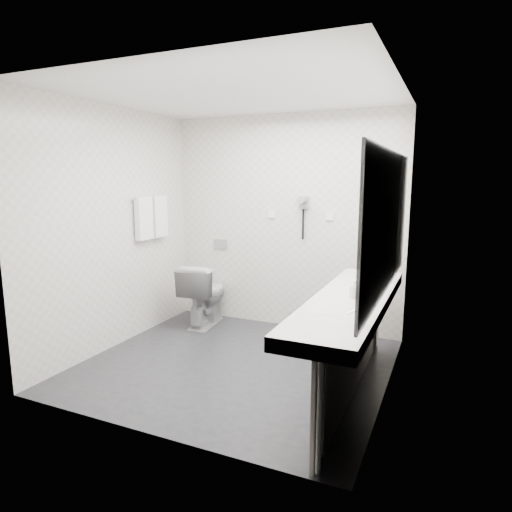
% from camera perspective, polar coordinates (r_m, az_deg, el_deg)
% --- Properties ---
extents(floor, '(2.80, 2.80, 0.00)m').
position_cam_1_polar(floor, '(4.40, -2.66, -13.78)').
color(floor, '#27272D').
rests_on(floor, ground).
extents(ceiling, '(2.80, 2.80, 0.00)m').
position_cam_1_polar(ceiling, '(4.09, -2.96, 20.25)').
color(ceiling, white).
rests_on(ceiling, wall_back).
extents(wall_back, '(2.80, 0.00, 2.80)m').
position_cam_1_polar(wall_back, '(5.24, 3.64, 4.27)').
color(wall_back, silver).
rests_on(wall_back, floor).
extents(wall_front, '(2.80, 0.00, 2.80)m').
position_cam_1_polar(wall_front, '(2.97, -14.19, -0.43)').
color(wall_front, silver).
rests_on(wall_front, floor).
extents(wall_left, '(0.00, 2.60, 2.60)m').
position_cam_1_polar(wall_left, '(4.85, -17.76, 3.34)').
color(wall_left, silver).
rests_on(wall_left, floor).
extents(wall_right, '(0.00, 2.60, 2.60)m').
position_cam_1_polar(wall_right, '(3.65, 17.22, 1.33)').
color(wall_right, silver).
rests_on(wall_right, floor).
extents(vanity_counter, '(0.55, 2.20, 0.10)m').
position_cam_1_polar(vanity_counter, '(3.59, 12.08, -5.92)').
color(vanity_counter, white).
rests_on(vanity_counter, floor).
extents(vanity_panel, '(0.03, 2.15, 0.75)m').
position_cam_1_polar(vanity_panel, '(3.73, 12.22, -12.26)').
color(vanity_panel, gray).
rests_on(vanity_panel, floor).
extents(vanity_post_near, '(0.06, 0.06, 0.75)m').
position_cam_1_polar(vanity_post_near, '(2.81, 8.15, -19.96)').
color(vanity_post_near, silver).
rests_on(vanity_post_near, floor).
extents(vanity_post_far, '(0.06, 0.06, 0.75)m').
position_cam_1_polar(vanity_post_far, '(4.69, 15.25, -7.70)').
color(vanity_post_far, silver).
rests_on(vanity_post_far, floor).
extents(mirror, '(0.02, 2.20, 1.05)m').
position_cam_1_polar(mirror, '(3.43, 16.73, 4.19)').
color(mirror, '#B2BCC6').
rests_on(mirror, wall_right).
extents(basin_near, '(0.40, 0.31, 0.05)m').
position_cam_1_polar(basin_near, '(2.98, 9.44, -8.49)').
color(basin_near, white).
rests_on(basin_near, vanity_counter).
extents(basin_far, '(0.40, 0.31, 0.05)m').
position_cam_1_polar(basin_far, '(4.20, 13.96, -3.18)').
color(basin_far, white).
rests_on(basin_far, vanity_counter).
extents(faucet_near, '(0.04, 0.04, 0.15)m').
position_cam_1_polar(faucet_near, '(2.91, 13.23, -7.20)').
color(faucet_near, silver).
rests_on(faucet_near, vanity_counter).
extents(faucet_far, '(0.04, 0.04, 0.15)m').
position_cam_1_polar(faucet_far, '(4.16, 16.66, -2.18)').
color(faucet_far, silver).
rests_on(faucet_far, vanity_counter).
extents(soap_bottle_a, '(0.07, 0.07, 0.12)m').
position_cam_1_polar(soap_bottle_a, '(3.53, 12.51, -4.41)').
color(soap_bottle_a, silver).
rests_on(soap_bottle_a, vanity_counter).
extents(soap_bottle_b, '(0.08, 0.08, 0.08)m').
position_cam_1_polar(soap_bottle_b, '(3.74, 12.62, -3.85)').
color(soap_bottle_b, silver).
rests_on(soap_bottle_b, vanity_counter).
extents(soap_bottle_c, '(0.06, 0.06, 0.13)m').
position_cam_1_polar(soap_bottle_c, '(3.42, 14.63, -4.83)').
color(soap_bottle_c, silver).
rests_on(soap_bottle_c, vanity_counter).
extents(glass_left, '(0.07, 0.07, 0.12)m').
position_cam_1_polar(glass_left, '(3.84, 14.67, -3.32)').
color(glass_left, silver).
rests_on(glass_left, vanity_counter).
extents(glass_right, '(0.06, 0.06, 0.12)m').
position_cam_1_polar(glass_right, '(3.89, 14.41, -3.16)').
color(glass_right, silver).
rests_on(glass_right, vanity_counter).
extents(toilet, '(0.52, 0.80, 0.77)m').
position_cam_1_polar(toilet, '(5.43, -6.67, -4.88)').
color(toilet, white).
rests_on(toilet, floor).
extents(flush_plate, '(0.18, 0.02, 0.12)m').
position_cam_1_polar(flush_plate, '(5.62, -4.60, 1.55)').
color(flush_plate, '#B2B5BA').
rests_on(flush_plate, wall_back).
extents(pedal_bin, '(0.20, 0.20, 0.28)m').
position_cam_1_polar(pedal_bin, '(5.04, 5.48, -8.94)').
color(pedal_bin, '#B2B5BA').
rests_on(pedal_bin, floor).
extents(bin_lid, '(0.20, 0.20, 0.02)m').
position_cam_1_polar(bin_lid, '(5.00, 5.51, -7.34)').
color(bin_lid, '#B2B5BA').
rests_on(bin_lid, pedal_bin).
extents(towel_rail, '(0.02, 0.62, 0.02)m').
position_cam_1_polar(towel_rail, '(5.22, -13.48, 7.29)').
color(towel_rail, silver).
rests_on(towel_rail, wall_left).
extents(towel_near, '(0.07, 0.24, 0.48)m').
position_cam_1_polar(towel_near, '(5.11, -14.25, 4.74)').
color(towel_near, white).
rests_on(towel_near, towel_rail).
extents(towel_far, '(0.07, 0.24, 0.48)m').
position_cam_1_polar(towel_far, '(5.34, -12.39, 5.02)').
color(towel_far, white).
rests_on(towel_far, towel_rail).
extents(dryer_cradle, '(0.10, 0.04, 0.14)m').
position_cam_1_polar(dryer_cradle, '(5.11, 6.20, 6.89)').
color(dryer_cradle, gray).
rests_on(dryer_cradle, wall_back).
extents(dryer_barrel, '(0.08, 0.14, 0.08)m').
position_cam_1_polar(dryer_barrel, '(5.04, 5.96, 7.20)').
color(dryer_barrel, gray).
rests_on(dryer_barrel, dryer_cradle).
extents(dryer_cord, '(0.02, 0.02, 0.35)m').
position_cam_1_polar(dryer_cord, '(5.12, 6.09, 4.09)').
color(dryer_cord, black).
rests_on(dryer_cord, dryer_cradle).
extents(switch_plate_a, '(0.09, 0.02, 0.09)m').
position_cam_1_polar(switch_plate_a, '(5.28, 2.07, 5.41)').
color(switch_plate_a, white).
rests_on(switch_plate_a, wall_back).
extents(switch_plate_b, '(0.09, 0.02, 0.09)m').
position_cam_1_polar(switch_plate_b, '(5.06, 9.48, 5.08)').
color(switch_plate_b, white).
rests_on(switch_plate_b, wall_back).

